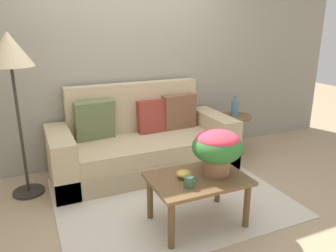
{
  "coord_description": "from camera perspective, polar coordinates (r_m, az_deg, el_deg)",
  "views": [
    {
      "loc": [
        -1.25,
        -2.74,
        1.73
      ],
      "look_at": [
        0.02,
        0.12,
        0.75
      ],
      "focal_mm": 35.08,
      "sensor_mm": 36.0,
      "label": 1
    }
  ],
  "objects": [
    {
      "name": "potted_plant",
      "position": [
        2.9,
        8.56,
        -3.63
      ],
      "size": [
        0.45,
        0.45,
        0.39
      ],
      "color": "#A36B4C",
      "rests_on": "coffee_table"
    },
    {
      "name": "table_vase",
      "position": [
        4.51,
        11.54,
        3.18
      ],
      "size": [
        0.11,
        0.11,
        0.27
      ],
      "color": "slate",
      "rests_on": "side_table"
    },
    {
      "name": "side_table",
      "position": [
        4.59,
        11.38,
        -0.19
      ],
      "size": [
        0.45,
        0.45,
        0.54
      ],
      "color": "brown",
      "rests_on": "ground"
    },
    {
      "name": "coffee_mug",
      "position": [
        2.71,
        3.68,
        -9.63
      ],
      "size": [
        0.12,
        0.08,
        0.09
      ],
      "color": "#3D664C",
      "rests_on": "coffee_table"
    },
    {
      "name": "snack_bowl",
      "position": [
        2.87,
        2.77,
        -8.29
      ],
      "size": [
        0.13,
        0.13,
        0.07
      ],
      "color": "gold",
      "rests_on": "coffee_table"
    },
    {
      "name": "coffee_table",
      "position": [
        2.93,
        5.2,
        -10.16
      ],
      "size": [
        0.84,
        0.59,
        0.45
      ],
      "color": "brown",
      "rests_on": "ground"
    },
    {
      "name": "area_rug",
      "position": [
        3.5,
        0.26,
        -12.17
      ],
      "size": [
        2.26,
        1.84,
        0.01
      ],
      "primitive_type": "cube",
      "color": "beige",
      "rests_on": "ground"
    },
    {
      "name": "wall_back",
      "position": [
        4.22,
        -6.85,
        13.47
      ],
      "size": [
        6.4,
        0.12,
        2.9
      ],
      "primitive_type": "cube",
      "color": "gray",
      "rests_on": "ground"
    },
    {
      "name": "floor_lamp",
      "position": [
        3.48,
        -25.75,
        10.61
      ],
      "size": [
        0.44,
        0.44,
        1.67
      ],
      "color": "#2D2823",
      "rests_on": "ground"
    },
    {
      "name": "couch",
      "position": [
        4.01,
        -4.41,
        -3.29
      ],
      "size": [
        2.17,
        0.89,
        1.03
      ],
      "color": "tan",
      "rests_on": "ground"
    },
    {
      "name": "ground_plane",
      "position": [
        3.47,
        0.5,
        -12.49
      ],
      "size": [
        14.0,
        14.0,
        0.0
      ],
      "primitive_type": "plane",
      "color": "tan"
    }
  ]
}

